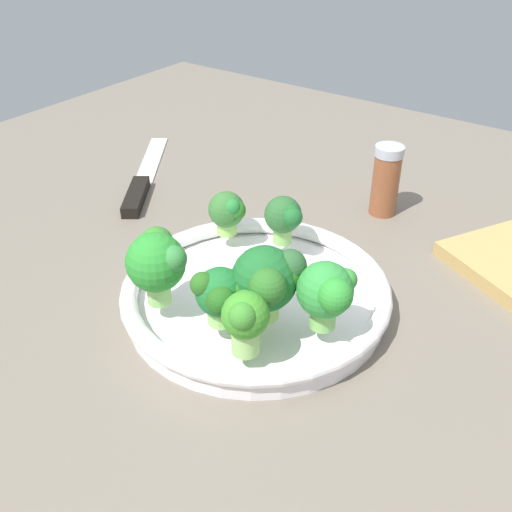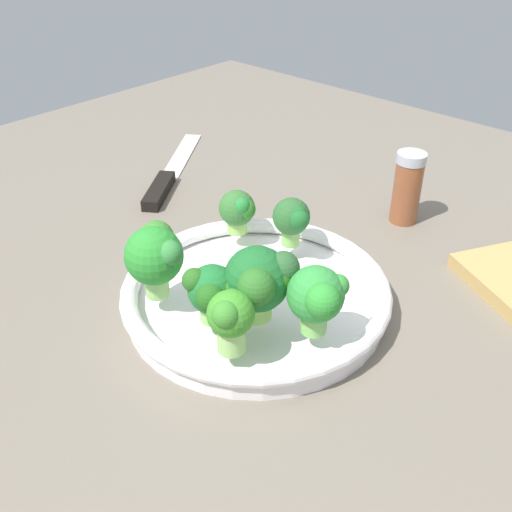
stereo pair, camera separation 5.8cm
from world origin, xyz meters
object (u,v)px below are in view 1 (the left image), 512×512
Objects in this scene: bowl at (256,294)px; broccoli_floret_2 at (268,280)px; broccoli_floret_0 at (156,260)px; broccoli_floret_5 at (245,318)px; broccoli_floret_3 at (285,217)px; knife at (142,182)px; broccoli_floret_6 at (221,294)px; pepper_shaker at (386,180)px; broccoli_floret_4 at (327,292)px; broccoli_floret_1 at (228,211)px.

broccoli_floret_2 reaches higher than bowl.
broccoli_floret_0 is 1.23× the size of broccoli_floret_5.
broccoli_floret_3 is 28.55cm from knife.
broccoli_floret_5 is 4.27cm from broccoli_floret_6.
bowl is 25.91cm from pepper_shaker.
pepper_shaker is at bearing 169.55° from broccoli_floret_3.
broccoli_floret_0 is at bearing -95.93° from broccoli_floret_5.
broccoli_floret_2 is (4.04, 4.21, 5.79)cm from bowl.
knife is at bearing -114.30° from bowl.
broccoli_floret_0 reaches higher than broccoli_floret_4.
broccoli_floret_2 is 1.10× the size of broccoli_floret_4.
broccoli_floret_3 is 0.83× the size of broccoli_floret_4.
broccoli_floret_3 is 0.98× the size of broccoli_floret_6.
broccoli_floret_6 is at bearing 35.76° from broccoli_floret_1.
broccoli_floret_0 is at bearing -14.36° from broccoli_floret_3.
broccoli_floret_3 is at bearing -10.45° from pepper_shaker.
broccoli_floret_4 is 29.00cm from pepper_shaker.
pepper_shaker is at bearing -174.97° from broccoli_floret_2.
broccoli_floret_2 is 13.14cm from broccoli_floret_3.
broccoli_floret_0 is at bearing -69.73° from broccoli_floret_4.
bowl is at bearing -103.68° from broccoli_floret_4.
broccoli_floret_4 reaches higher than broccoli_floret_5.
broccoli_floret_5 is 34.74cm from pepper_shaker.
broccoli_floret_6 is (7.08, 1.33, 4.82)cm from bowl.
broccoli_floret_1 is 0.92× the size of broccoli_floret_3.
broccoli_floret_0 is 15.75cm from broccoli_floret_4.
knife is at bearing -101.36° from broccoli_floret_3.
broccoli_floret_1 is at bearing -72.80° from broccoli_floret_3.
broccoli_floret_1 is at bearing -137.93° from broccoli_floret_5.
broccoli_floret_4 is at bearing 68.11° from knife.
knife is (-20.82, -23.47, -7.13)cm from broccoli_floret_0.
broccoli_floret_3 is 14.67cm from broccoli_floret_4.
bowl is 31.97cm from knife.
broccoli_floret_0 is at bearing -85.15° from broccoli_floret_6.
broccoli_floret_2 is 5.24cm from broccoli_floret_4.
bowl is 4.97× the size of broccoli_floret_3.
broccoli_floret_2 reaches higher than broccoli_floret_4.
broccoli_floret_2 is 29.97cm from pepper_shaker.
bowl is 3.76× the size of broccoli_floret_2.
broccoli_floret_1 is 0.22× the size of knife.
broccoli_floret_5 is at bearing 66.13° from broccoli_floret_6.
broccoli_floret_3 is (-15.32, 3.92, -1.22)cm from broccoli_floret_0.
bowl is 10.87cm from broccoli_floret_4.
broccoli_floret_2 is 0.78× the size of pepper_shaker.
broccoli_floret_5 is (14.54, 13.12, 0.74)cm from broccoli_floret_1.
pepper_shaker is (-18.04, 3.33, -1.84)cm from broccoli_floret_3.
broccoli_floret_6 is (-0.59, 6.99, -1.25)cm from broccoli_floret_0.
pepper_shaker is at bearing -173.99° from broccoli_floret_5.
broccoli_floret_2 is 38.13cm from knife.
broccoli_floret_5 is 41.23cm from knife.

